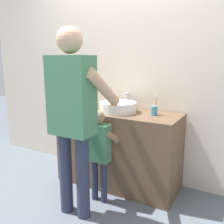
{
  "coord_description": "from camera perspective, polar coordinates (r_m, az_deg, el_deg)",
  "views": [
    {
      "loc": [
        1.22,
        -2.04,
        1.41
      ],
      "look_at": [
        0.0,
        0.15,
        0.86
      ],
      "focal_mm": 39.98,
      "sensor_mm": 36.0,
      "label": 1
    }
  ],
  "objects": [
    {
      "name": "faucet",
      "position": [
        2.88,
        3.56,
        2.44
      ],
      "size": [
        0.18,
        0.14,
        0.18
      ],
      "color": "#B7BABF",
      "rests_on": "vanity_cabinet"
    },
    {
      "name": "vanity_cabinet",
      "position": [
        2.82,
        1.5,
        -8.31
      ],
      "size": [
        1.33,
        0.54,
        0.84
      ],
      "primitive_type": "cube",
      "color": "brown",
      "rests_on": "ground"
    },
    {
      "name": "back_wall",
      "position": [
        2.93,
        4.58,
        11.04
      ],
      "size": [
        4.4,
        0.08,
        2.7
      ],
      "color": "beige",
      "rests_on": "ground"
    },
    {
      "name": "toothbrush_cup",
      "position": [
        2.57,
        9.6,
        0.41
      ],
      "size": [
        0.07,
        0.07,
        0.21
      ],
      "color": "#4C8EB2",
      "rests_on": "vanity_cabinet"
    },
    {
      "name": "ground_plane",
      "position": [
        2.76,
        -1.6,
        -18.41
      ],
      "size": [
        14.0,
        14.0,
        0.0
      ],
      "primitive_type": "plane",
      "color": "slate"
    },
    {
      "name": "soap_bottle",
      "position": [
        2.88,
        -4.53,
        2.15
      ],
      "size": [
        0.06,
        0.06,
        0.17
      ],
      "color": "#B27FC6",
      "rests_on": "vanity_cabinet"
    },
    {
      "name": "adult_parent",
      "position": [
        2.15,
        -8.92,
        0.99
      ],
      "size": [
        0.51,
        0.54,
        1.66
      ],
      "color": "#2D334C",
      "rests_on": "ground"
    },
    {
      "name": "child_toddler",
      "position": [
        2.45,
        -2.9,
        -8.23
      ],
      "size": [
        0.29,
        0.29,
        0.93
      ],
      "color": "#2D334C",
      "rests_on": "ground"
    },
    {
      "name": "sink_basin",
      "position": [
        2.67,
        1.36,
        1.18
      ],
      "size": [
        0.4,
        0.4,
        0.11
      ],
      "color": "white",
      "rests_on": "vanity_cabinet"
    }
  ]
}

